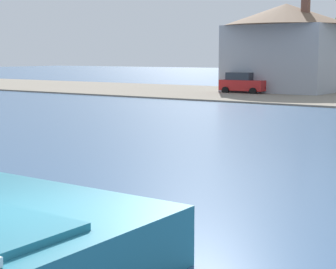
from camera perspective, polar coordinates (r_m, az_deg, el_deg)
The scene contains 2 objects.
car_near_shore at distance 50.60m, azimuth 7.42°, elevation 5.02°, with size 4.03×2.22×1.86m.
house_with_chimney at distance 53.25m, azimuth 11.40°, elevation 8.78°, with size 11.23×11.23×8.27m.
Camera 1 is at (6.60, -5.63, 3.32)m, focal length 62.24 mm.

